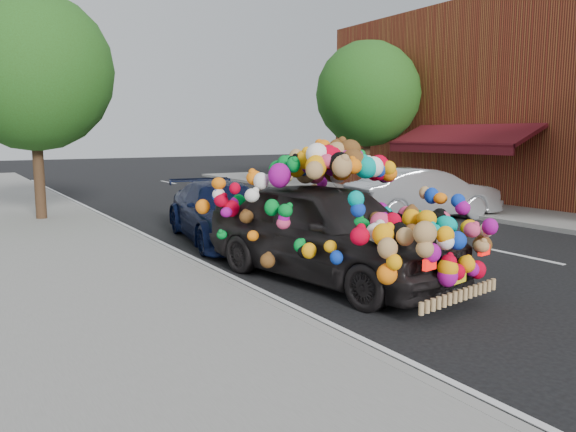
% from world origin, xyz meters
% --- Properties ---
extents(ground, '(100.00, 100.00, 0.00)m').
position_xyz_m(ground, '(0.00, 0.00, 0.00)').
color(ground, black).
rests_on(ground, ground).
extents(sidewalk, '(4.00, 60.00, 0.12)m').
position_xyz_m(sidewalk, '(-4.30, 0.00, 0.06)').
color(sidewalk, gray).
rests_on(sidewalk, ground).
extents(kerb, '(0.15, 60.00, 0.13)m').
position_xyz_m(kerb, '(-2.35, 0.00, 0.07)').
color(kerb, gray).
rests_on(kerb, ground).
extents(footpath_far, '(3.00, 40.00, 0.12)m').
position_xyz_m(footpath_far, '(8.20, 3.00, 0.06)').
color(footpath_far, gray).
rests_on(footpath_far, ground).
extents(lane_markings, '(6.00, 50.00, 0.01)m').
position_xyz_m(lane_markings, '(3.60, 0.00, 0.01)').
color(lane_markings, silver).
rests_on(lane_markings, ground).
extents(tree_near_sidewalk, '(4.20, 4.20, 6.13)m').
position_xyz_m(tree_near_sidewalk, '(-3.80, 9.50, 4.02)').
color(tree_near_sidewalk, '#332114').
rests_on(tree_near_sidewalk, ground).
extents(tree_far_b, '(4.00, 4.00, 5.90)m').
position_xyz_m(tree_far_b, '(8.00, 10.00, 3.89)').
color(tree_far_b, '#332114').
rests_on(tree_far_b, ground).
extents(plush_art_car, '(3.07, 5.29, 2.28)m').
position_xyz_m(plush_art_car, '(-0.70, 0.49, 1.18)').
color(plush_art_car, black).
rests_on(plush_art_car, ground).
extents(navy_sedan, '(2.55, 4.76, 1.31)m').
position_xyz_m(navy_sedan, '(-0.73, 4.50, 0.66)').
color(navy_sedan, black).
rests_on(navy_sedan, ground).
extents(silver_hatchback, '(4.58, 2.32, 1.44)m').
position_xyz_m(silver_hatchback, '(5.53, 4.49, 0.72)').
color(silver_hatchback, '#AAACB1').
rests_on(silver_hatchback, ground).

